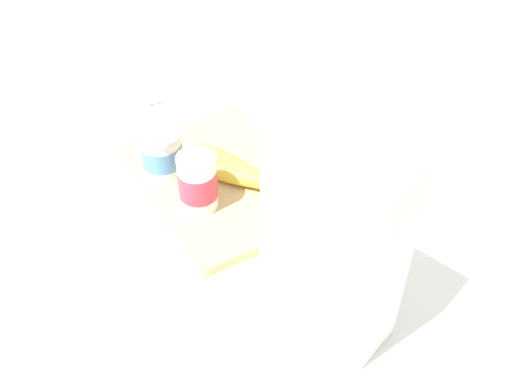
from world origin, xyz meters
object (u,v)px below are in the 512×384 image
at_px(cereal_box, 333,243).
at_px(banana_bunch, 225,167).
at_px(yogurt_cup_front, 198,182).
at_px(yogurt_cup_back, 161,152).
at_px(spoon, 162,105).
at_px(cutting_board, 224,180).

distance_m(cereal_box, banana_bunch, 0.33).
distance_m(cereal_box, yogurt_cup_front, 0.29).
xyz_separation_m(yogurt_cup_back, spoon, (0.20, -0.08, -0.05)).
relative_size(yogurt_cup_front, spoon, 0.74).
bearing_deg(cereal_box, yogurt_cup_back, 172.87).
relative_size(banana_bunch, spoon, 1.35).
height_order(yogurt_cup_front, yogurt_cup_back, yogurt_cup_front).
distance_m(yogurt_cup_back, spoon, 0.22).
bearing_deg(yogurt_cup_back, spoon, -22.44).
relative_size(cereal_box, yogurt_cup_back, 3.70).
bearing_deg(banana_bunch, cereal_box, 177.66).
bearing_deg(cereal_box, yogurt_cup_front, 173.91).
relative_size(cereal_box, banana_bunch, 1.69).
bearing_deg(spoon, yogurt_cup_front, 167.65).
bearing_deg(cereal_box, spoon, 160.96).
height_order(cereal_box, banana_bunch, cereal_box).
bearing_deg(banana_bunch, cutting_board, 96.39).
bearing_deg(banana_bunch, yogurt_cup_back, 53.18).
bearing_deg(yogurt_cup_front, cutting_board, -57.48).
distance_m(yogurt_cup_front, yogurt_cup_back, 0.11).
height_order(yogurt_cup_back, banana_bunch, yogurt_cup_back).
bearing_deg(banana_bunch, spoon, 0.67).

